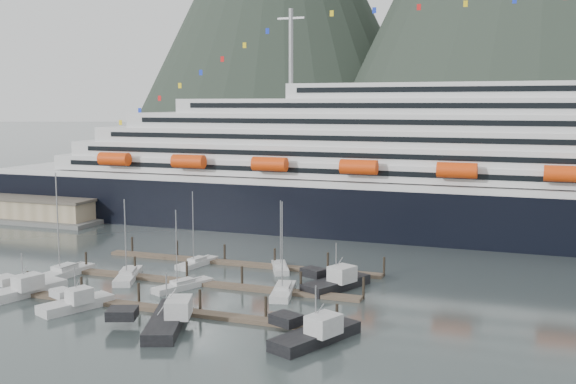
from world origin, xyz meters
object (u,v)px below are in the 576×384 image
at_px(cruise_ship, 481,176).
at_px(sailboat_h, 283,292).
at_px(sailboat_b, 128,276).
at_px(sailboat_d, 183,286).
at_px(warehouse, 23,207).
at_px(sailboat_e, 197,263).
at_px(trawler_b, 75,303).
at_px(trawler_a, 23,289).
at_px(trawler_d, 315,334).
at_px(trawler_e, 335,282).
at_px(trawler_c, 166,319).
at_px(sailboat_f, 280,268).
at_px(sailboat_a, 65,273).

height_order(cruise_ship, sailboat_h, cruise_ship).
height_order(sailboat_b, sailboat_d, sailboat_b).
distance_m(warehouse, sailboat_e, 67.32).
bearing_deg(trawler_b, sailboat_b, 30.78).
xyz_separation_m(trawler_a, trawler_d, (43.41, -3.37, 0.04)).
xyz_separation_m(warehouse, trawler_e, (85.94, -34.23, -1.32)).
xyz_separation_m(cruise_ship, sailboat_b, (-46.93, -52.93, -11.63)).
xyz_separation_m(sailboat_b, trawler_e, (30.84, 5.76, 0.51)).
bearing_deg(sailboat_e, sailboat_h, -109.59).
relative_size(warehouse, sailboat_h, 3.37).
bearing_deg(trawler_c, trawler_d, -107.28).
distance_m(sailboat_d, sailboat_f, 17.49).
distance_m(warehouse, trawler_b, 79.45).
xyz_separation_m(cruise_ship, trawler_b, (-44.83, -68.06, -11.22)).
height_order(sailboat_f, sailboat_h, sailboat_h).
bearing_deg(trawler_b, cruise_ship, -10.51).
distance_m(sailboat_d, trawler_a, 21.81).
distance_m(sailboat_e, sailboat_f, 14.01).
relative_size(sailboat_a, trawler_d, 1.35).
xyz_separation_m(sailboat_d, trawler_a, (-19.01, -10.68, 0.47)).
xyz_separation_m(sailboat_a, sailboat_e, (15.84, 13.08, -0.06)).
relative_size(sailboat_d, sailboat_h, 0.87).
height_order(sailboat_d, trawler_e, sailboat_d).
bearing_deg(cruise_ship, sailboat_a, -136.15).
bearing_deg(sailboat_e, trawler_a, 159.22).
height_order(sailboat_a, trawler_a, sailboat_a).
bearing_deg(sailboat_b, trawler_b, 165.78).
bearing_deg(sailboat_h, sailboat_b, 77.65).
relative_size(sailboat_d, trawler_a, 0.96).
bearing_deg(trawler_c, trawler_b, 61.48).
xyz_separation_m(sailboat_e, trawler_a, (-14.38, -23.79, 0.46)).
distance_m(sailboat_a, trawler_c, 30.71).
xyz_separation_m(sailboat_d, trawler_d, (24.40, -14.05, 0.51)).
xyz_separation_m(cruise_ship, trawler_d, (-12.15, -68.85, -11.14)).
bearing_deg(trawler_e, trawler_a, 139.31).
bearing_deg(sailboat_h, trawler_c, 141.25).
bearing_deg(warehouse, sailboat_h, -26.45).
relative_size(sailboat_f, sailboat_h, 0.86).
distance_m(trawler_d, trawler_e, 22.04).
distance_m(sailboat_f, trawler_b, 33.12).
height_order(trawler_a, trawler_e, trawler_e).
bearing_deg(sailboat_e, trawler_b, -177.49).
height_order(trawler_b, trawler_e, trawler_e).
xyz_separation_m(sailboat_e, sailboat_f, (13.90, 1.72, -0.00)).
height_order(sailboat_a, sailboat_h, sailboat_a).
bearing_deg(warehouse, sailboat_a, -42.92).
bearing_deg(trawler_b, sailboat_e, 15.00).
bearing_deg(trawler_a, trawler_c, -83.75).
bearing_deg(sailboat_f, trawler_b, 122.25).
xyz_separation_m(sailboat_a, sailboat_b, (10.10, 1.85, -0.05)).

